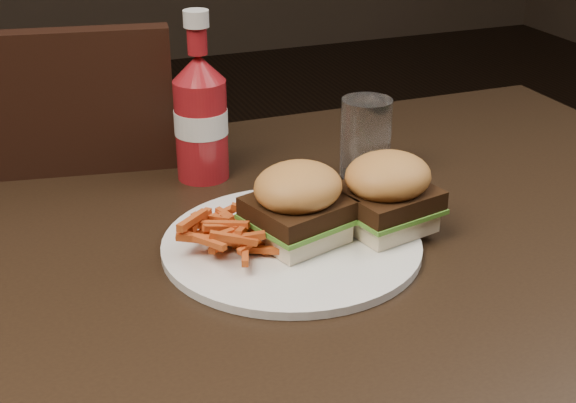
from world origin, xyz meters
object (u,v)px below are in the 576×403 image
object	(u,v)px
chair_far	(44,304)
ketchup_bottle	(202,132)
tumbler	(366,138)
dining_table	(270,273)
plate	(292,244)

from	to	relation	value
chair_far	ketchup_bottle	world-z (taller)	ketchup_bottle
chair_far	tumbler	bearing A→B (deg)	145.43
dining_table	chair_far	world-z (taller)	dining_table
ketchup_bottle	tumbler	xyz separation A→B (m)	(0.18, -0.08, -0.01)
dining_table	plate	world-z (taller)	plate
plate	tumbler	size ratio (longest dim) A/B	2.79
dining_table	plate	size ratio (longest dim) A/B	4.46
dining_table	ketchup_bottle	bearing A→B (deg)	91.80
chair_far	plate	world-z (taller)	plate
tumbler	plate	bearing A→B (deg)	-138.10
dining_table	chair_far	xyz separation A→B (m)	(-0.21, 0.52, -0.30)
dining_table	chair_far	size ratio (longest dim) A/B	2.57
plate	tumbler	distance (m)	0.21
dining_table	tumbler	bearing A→B (deg)	38.68
chair_far	ketchup_bottle	xyz separation A→B (m)	(0.20, -0.30, 0.38)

